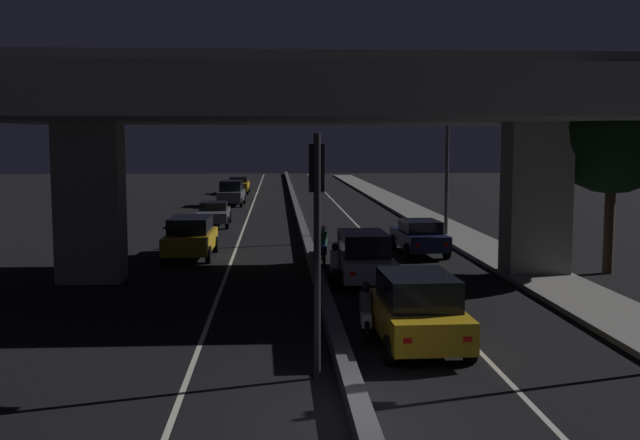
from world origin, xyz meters
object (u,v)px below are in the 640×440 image
at_px(motorcycle_black_filtering_mid, 335,269).
at_px(car_grey_third_oncoming, 231,193).
at_px(car_taxi_yellow_fourth_oncoming, 239,185).
at_px(car_silver_second, 363,257).
at_px(motorcycle_blue_filtering_far, 323,247).
at_px(car_dark_blue_third, 419,236).
at_px(car_grey_second_oncoming, 214,213).
at_px(car_taxi_yellow_lead, 417,310).
at_px(traffic_light_left_of_median, 317,213).
at_px(car_taxi_yellow_lead_oncoming, 191,236).
at_px(pedestrian_on_sidewalk, 532,248).
at_px(motorcycle_white_filtering_near, 366,314).
at_px(street_lamp, 441,141).

bearing_deg(motorcycle_black_filtering_mid, car_grey_third_oncoming, 6.82).
relative_size(car_grey_third_oncoming, car_taxi_yellow_fourth_oncoming, 0.93).
relative_size(car_silver_second, car_grey_third_oncoming, 0.97).
distance_m(car_grey_third_oncoming, motorcycle_blue_filtering_far, 27.15).
relative_size(car_dark_blue_third, car_grey_third_oncoming, 0.98).
height_order(car_grey_second_oncoming, car_taxi_yellow_fourth_oncoming, car_taxi_yellow_fourth_oncoming).
distance_m(car_taxi_yellow_lead, car_silver_second, 8.01).
relative_size(traffic_light_left_of_median, car_dark_blue_third, 1.13).
height_order(car_taxi_yellow_lead_oncoming, pedestrian_on_sidewalk, pedestrian_on_sidewalk).
xyz_separation_m(car_taxi_yellow_lead_oncoming, motorcycle_blue_filtering_far, (5.35, -1.50, -0.26)).
relative_size(car_taxi_yellow_lead, motorcycle_black_filtering_mid, 2.17).
bearing_deg(traffic_light_left_of_median, pedestrian_on_sidewalk, 53.04).
xyz_separation_m(car_taxi_yellow_lead, pedestrian_on_sidewalk, (5.74, 8.82, 0.14)).
height_order(car_taxi_yellow_lead, car_grey_second_oncoming, car_taxi_yellow_lead).
bearing_deg(car_dark_blue_third, traffic_light_left_of_median, 159.40).
bearing_deg(car_dark_blue_third, car_taxi_yellow_fourth_oncoming, 11.15).
bearing_deg(traffic_light_left_of_median, car_dark_blue_third, 72.23).
height_order(car_grey_third_oncoming, car_taxi_yellow_fourth_oncoming, car_grey_third_oncoming).
bearing_deg(car_taxi_yellow_fourth_oncoming, traffic_light_left_of_median, 5.11).
height_order(car_taxi_yellow_lead_oncoming, car_grey_third_oncoming, car_grey_third_oncoming).
distance_m(car_taxi_yellow_lead, car_grey_third_oncoming, 39.60).
xyz_separation_m(car_dark_blue_third, motorcycle_white_filtering_near, (-3.85, -13.26, -0.18)).
height_order(car_silver_second, car_grey_third_oncoming, car_grey_third_oncoming).
relative_size(street_lamp, car_taxi_yellow_lead, 2.01).
relative_size(car_taxi_yellow_lead, car_taxi_yellow_lead_oncoming, 0.89).
relative_size(traffic_light_left_of_median, pedestrian_on_sidewalk, 2.88).
bearing_deg(street_lamp, pedestrian_on_sidewalk, -85.38).
relative_size(car_silver_second, car_taxi_yellow_fourth_oncoming, 0.90).
bearing_deg(car_grey_third_oncoming, motorcycle_black_filtering_mid, 11.30).
bearing_deg(car_dark_blue_third, motorcycle_black_filtering_mid, 146.56).
distance_m(traffic_light_left_of_median, car_taxi_yellow_lead_oncoming, 16.70).
bearing_deg(car_silver_second, motorcycle_blue_filtering_far, 12.83).
height_order(car_taxi_yellow_fourth_oncoming, motorcycle_black_filtering_mid, car_taxi_yellow_fourth_oncoming).
bearing_deg(car_taxi_yellow_fourth_oncoming, car_dark_blue_third, 14.60).
bearing_deg(street_lamp, traffic_light_left_of_median, -108.46).
bearing_deg(motorcycle_blue_filtering_far, motorcycle_black_filtering_mid, -178.72).
relative_size(traffic_light_left_of_median, motorcycle_black_filtering_mid, 2.65).
height_order(car_grey_second_oncoming, motorcycle_black_filtering_mid, motorcycle_black_filtering_mid).
xyz_separation_m(car_taxi_yellow_lead, car_taxi_yellow_lead_oncoming, (-6.75, 13.91, -0.01)).
relative_size(car_grey_second_oncoming, pedestrian_on_sidewalk, 2.82).
distance_m(car_silver_second, motorcycle_white_filtering_near, 7.13).
bearing_deg(car_silver_second, pedestrian_on_sidewalk, -83.15).
distance_m(car_silver_second, motorcycle_blue_filtering_far, 4.54).
distance_m(traffic_light_left_of_median, motorcycle_black_filtering_mid, 9.74).
bearing_deg(motorcycle_white_filtering_near, car_grey_third_oncoming, 12.15).
distance_m(traffic_light_left_of_median, car_taxi_yellow_lead, 4.01).
xyz_separation_m(car_taxi_yellow_lead, motorcycle_blue_filtering_far, (-1.39, 12.40, -0.27)).
xyz_separation_m(car_grey_third_oncoming, motorcycle_blue_filtering_far, (5.18, -26.65, -0.34)).
xyz_separation_m(car_dark_blue_third, car_taxi_yellow_fourth_oncoming, (-9.46, 37.99, -0.00)).
distance_m(traffic_light_left_of_median, car_grey_second_oncoming, 28.06).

